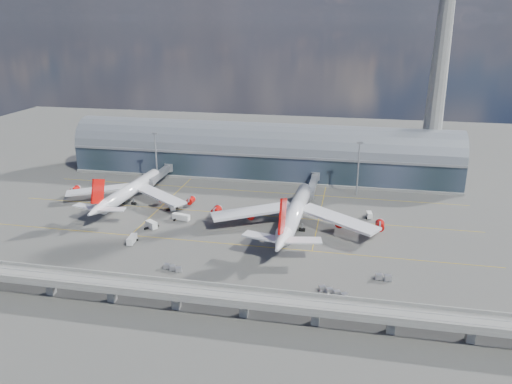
% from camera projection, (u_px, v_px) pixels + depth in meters
% --- Properties ---
extents(ground, '(500.00, 500.00, 0.00)m').
position_uv_depth(ground, '(225.00, 232.00, 195.08)').
color(ground, '#474744').
rests_on(ground, ground).
extents(taxi_lines, '(200.00, 80.12, 0.01)m').
position_uv_depth(taxi_lines, '(238.00, 212.00, 215.54)').
color(taxi_lines, gold).
rests_on(taxi_lines, ground).
extents(terminal, '(200.00, 30.00, 28.00)m').
position_uv_depth(terminal, '(262.00, 154.00, 263.52)').
color(terminal, '#212F37').
rests_on(terminal, ground).
extents(control_tower, '(19.00, 19.00, 103.00)m').
position_uv_depth(control_tower, '(438.00, 79.00, 239.06)').
color(control_tower, gray).
rests_on(control_tower, ground).
extents(guideway, '(220.00, 8.50, 7.20)m').
position_uv_depth(guideway, '(176.00, 292.00, 142.43)').
color(guideway, gray).
rests_on(guideway, ground).
extents(floodlight_mast_left, '(3.00, 0.70, 25.70)m').
position_uv_depth(floodlight_mast_left, '(156.00, 156.00, 250.79)').
color(floodlight_mast_left, gray).
rests_on(floodlight_mast_left, ground).
extents(floodlight_mast_right, '(3.00, 0.70, 25.70)m').
position_uv_depth(floodlight_mast_right, '(358.00, 167.00, 232.19)').
color(floodlight_mast_right, gray).
rests_on(floodlight_mast_right, ground).
extents(airliner_left, '(61.41, 64.53, 19.66)m').
position_uv_depth(airliner_left, '(129.00, 191.00, 224.28)').
color(airliner_left, white).
rests_on(airliner_left, ground).
extents(airliner_right, '(69.81, 72.95, 23.16)m').
position_uv_depth(airliner_right, '(295.00, 214.00, 197.20)').
color(airliner_right, white).
rests_on(airliner_right, ground).
extents(jet_bridge_left, '(4.40, 28.00, 7.25)m').
position_uv_depth(jet_bridge_left, '(161.00, 173.00, 251.31)').
color(jet_bridge_left, gray).
rests_on(jet_bridge_left, ground).
extents(jet_bridge_right, '(4.40, 32.00, 7.25)m').
position_uv_depth(jet_bridge_right, '(313.00, 184.00, 235.24)').
color(jet_bridge_right, gray).
rests_on(jet_bridge_right, ground).
extents(service_truck_0, '(2.88, 6.71, 2.70)m').
position_uv_depth(service_truck_0, '(132.00, 240.00, 185.34)').
color(service_truck_0, silver).
rests_on(service_truck_0, ground).
extents(service_truck_1, '(5.66, 4.87, 3.02)m').
position_uv_depth(service_truck_1, '(151.00, 225.00, 198.19)').
color(service_truck_1, silver).
rests_on(service_truck_1, ground).
extents(service_truck_2, '(7.72, 3.60, 2.70)m').
position_uv_depth(service_truck_2, '(181.00, 217.00, 206.20)').
color(service_truck_2, silver).
rests_on(service_truck_2, ground).
extents(service_truck_3, '(4.44, 5.61, 2.56)m').
position_uv_depth(service_truck_3, '(297.00, 216.00, 207.29)').
color(service_truck_3, silver).
rests_on(service_truck_3, ground).
extents(service_truck_4, '(2.66, 4.60, 2.53)m').
position_uv_depth(service_truck_4, '(369.00, 215.00, 208.64)').
color(service_truck_4, silver).
rests_on(service_truck_4, ground).
extents(service_truck_5, '(4.69, 5.87, 2.69)m').
position_uv_depth(service_truck_5, '(172.00, 207.00, 217.65)').
color(service_truck_5, silver).
rests_on(service_truck_5, ground).
extents(cargo_train_0, '(7.42, 3.63, 1.63)m').
position_uv_depth(cargo_train_0, '(173.00, 268.00, 165.39)').
color(cargo_train_0, gray).
rests_on(cargo_train_0, ground).
extents(cargo_train_1, '(9.51, 5.46, 1.63)m').
position_uv_depth(cargo_train_1, '(333.00, 292.00, 150.86)').
color(cargo_train_1, gray).
rests_on(cargo_train_1, ground).
extents(cargo_train_2, '(5.61, 2.29, 1.86)m').
position_uv_depth(cargo_train_2, '(383.00, 277.00, 159.15)').
color(cargo_train_2, gray).
rests_on(cargo_train_2, ground).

